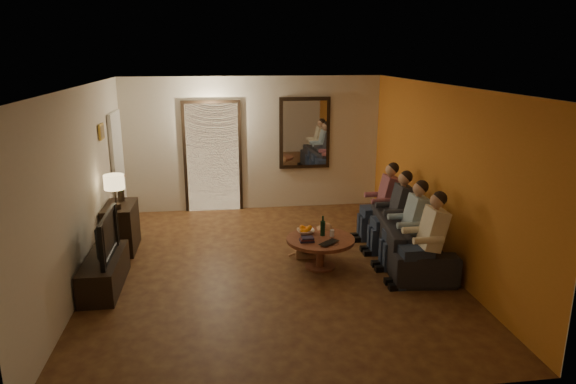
{
  "coord_description": "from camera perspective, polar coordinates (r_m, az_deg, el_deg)",
  "views": [
    {
      "loc": [
        -0.7,
        -6.89,
        3.04
      ],
      "look_at": [
        0.3,
        0.3,
        1.05
      ],
      "focal_mm": 32.0,
      "sensor_mm": 36.0,
      "label": 1
    }
  ],
  "objects": [
    {
      "name": "laptop",
      "position": [
        7.18,
        4.87,
        -5.77
      ],
      "size": [
        0.39,
        0.38,
        0.03
      ],
      "primitive_type": "imported",
      "rotation": [
        0.0,
        0.0,
        0.72
      ],
      "color": "black",
      "rests_on": "coffee_table"
    },
    {
      "name": "wine_glass",
      "position": [
        7.48,
        4.92,
        -4.57
      ],
      "size": [
        0.06,
        0.06,
        0.1
      ],
      "primitive_type": "cylinder",
      "color": "silver",
      "rests_on": "coffee_table"
    },
    {
      "name": "tv",
      "position": [
        7.12,
        -20.09,
        -4.62
      ],
      "size": [
        1.03,
        0.13,
        0.59
      ],
      "primitive_type": "imported",
      "rotation": [
        0.0,
        0.0,
        1.57
      ],
      "color": "black",
      "rests_on": "tv_stand"
    },
    {
      "name": "person_a",
      "position": [
        7.04,
        15.24,
        -5.5
      ],
      "size": [
        0.6,
        0.4,
        1.2
      ],
      "primitive_type": null,
      "color": "tan",
      "rests_on": "sofa"
    },
    {
      "name": "sofa",
      "position": [
        7.95,
        13.27,
        -5.09
      ],
      "size": [
        2.28,
        1.1,
        0.64
      ],
      "primitive_type": "imported",
      "rotation": [
        0.0,
        0.0,
        1.46
      ],
      "color": "black",
      "rests_on": "floor"
    },
    {
      "name": "ceiling",
      "position": [
        6.94,
        -2.16,
        11.68
      ],
      "size": [
        5.0,
        6.0,
        0.01
      ],
      "primitive_type": "cube",
      "color": "white",
      "rests_on": "back_wall"
    },
    {
      "name": "fridge_glimpse",
      "position": [
        10.11,
        -6.9,
        2.99
      ],
      "size": [
        0.45,
        0.03,
        1.7
      ],
      "primitive_type": "cube",
      "color": "silver",
      "rests_on": "floor"
    },
    {
      "name": "tv_stand",
      "position": [
        7.3,
        -19.72,
        -8.39
      ],
      "size": [
        0.45,
        1.29,
        0.43
      ],
      "primitive_type": "cube",
      "color": "black",
      "rests_on": "floor"
    },
    {
      "name": "coffee_table",
      "position": [
        7.5,
        3.61,
        -6.75
      ],
      "size": [
        1.18,
        1.18,
        0.45
      ],
      "primitive_type": "cylinder",
      "rotation": [
        0.0,
        0.0,
        0.22
      ],
      "color": "#5C2D1B",
      "rests_on": "floor"
    },
    {
      "name": "person_c",
      "position": [
        8.1,
        11.97,
        -2.56
      ],
      "size": [
        0.6,
        0.4,
        1.2
      ],
      "primitive_type": null,
      "color": "tan",
      "rests_on": "sofa"
    },
    {
      "name": "flower_vase",
      "position": [
        8.54,
        -18.13,
        0.48
      ],
      "size": [
        0.14,
        0.14,
        0.44
      ],
      "primitive_type": null,
      "color": "#B62913",
      "rests_on": "dresser"
    },
    {
      "name": "dresser",
      "position": [
        8.49,
        -18.05,
        -3.76
      ],
      "size": [
        0.45,
        0.84,
        0.74
      ],
      "primitive_type": "cube",
      "color": "black",
      "rests_on": "floor"
    },
    {
      "name": "white_door",
      "position": [
        9.57,
        -18.34,
        2.36
      ],
      "size": [
        0.06,
        0.85,
        2.04
      ],
      "primitive_type": "cube",
      "color": "white",
      "rests_on": "floor"
    },
    {
      "name": "table_lamp",
      "position": [
        8.1,
        -18.67,
        0.03
      ],
      "size": [
        0.3,
        0.3,
        0.54
      ],
      "primitive_type": null,
      "color": "beige",
      "rests_on": "dresser"
    },
    {
      "name": "framed_art",
      "position": [
        8.46,
        -20.03,
        6.32
      ],
      "size": [
        0.03,
        0.28,
        0.24
      ],
      "primitive_type": "cube",
      "color": "#B28C33",
      "rests_on": "left_wall"
    },
    {
      "name": "art_canvas",
      "position": [
        8.46,
        -19.93,
        6.33
      ],
      "size": [
        0.01,
        0.22,
        0.18
      ],
      "primitive_type": "cube",
      "color": "brown",
      "rests_on": "left_wall"
    },
    {
      "name": "oranges",
      "position": [
        7.56,
        1.98,
        -3.92
      ],
      "size": [
        0.2,
        0.2,
        0.08
      ],
      "primitive_type": null,
      "color": "orange",
      "rests_on": "bowl"
    },
    {
      "name": "person_b",
      "position": [
        7.56,
        13.49,
        -3.93
      ],
      "size": [
        0.6,
        0.4,
        1.2
      ],
      "primitive_type": null,
      "color": "tan",
      "rests_on": "sofa"
    },
    {
      "name": "wine_bottle",
      "position": [
        7.47,
        3.88,
        -3.74
      ],
      "size": [
        0.07,
        0.07,
        0.31
      ],
      "primitive_type": null,
      "color": "black",
      "rests_on": "coffee_table"
    },
    {
      "name": "floor",
      "position": [
        7.56,
        -1.96,
        -8.38
      ],
      "size": [
        5.0,
        6.0,
        0.01
      ],
      "primitive_type": "cube",
      "color": "#431E12",
      "rests_on": "ground"
    },
    {
      "name": "mirror_frame",
      "position": [
        10.11,
        1.86,
        6.56
      ],
      "size": [
        1.0,
        0.05,
        1.4
      ],
      "primitive_type": "cube",
      "color": "black",
      "rests_on": "back_wall"
    },
    {
      "name": "door_trim",
      "position": [
        10.06,
        -8.35,
        3.75
      ],
      "size": [
        1.12,
        0.04,
        2.22
      ],
      "primitive_type": "cube",
      "color": "black",
      "rests_on": "floor"
    },
    {
      "name": "dog",
      "position": [
        7.84,
        2.67,
        -5.3
      ],
      "size": [
        0.57,
        0.27,
        0.56
      ],
      "primitive_type": null,
      "rotation": [
        0.0,
        0.0,
        -0.06
      ],
      "color": "#B17F51",
      "rests_on": "floor"
    },
    {
      "name": "left_wall",
      "position": [
        7.33,
        -21.88,
        0.47
      ],
      "size": [
        0.02,
        6.0,
        2.6
      ],
      "primitive_type": "cube",
      "color": "beige",
      "rests_on": "floor"
    },
    {
      "name": "bowl",
      "position": [
        7.58,
        1.97,
        -4.41
      ],
      "size": [
        0.26,
        0.26,
        0.06
      ],
      "primitive_type": "imported",
      "color": "white",
      "rests_on": "coffee_table"
    },
    {
      "name": "kitchen_doorway",
      "position": [
        10.07,
        -8.35,
        3.76
      ],
      "size": [
        1.0,
        0.06,
        2.1
      ],
      "primitive_type": "cube",
      "color": "#FFE0A5",
      "rests_on": "floor"
    },
    {
      "name": "orange_accent",
      "position": [
        7.79,
        16.49,
        1.78
      ],
      "size": [
        0.01,
        6.0,
        2.6
      ],
      "primitive_type": "cube",
      "color": "orange",
      "rests_on": "right_wall"
    },
    {
      "name": "back_wall",
      "position": [
        10.07,
        -3.83,
        5.34
      ],
      "size": [
        5.0,
        0.02,
        2.6
      ],
      "primitive_type": "cube",
      "color": "beige",
      "rests_on": "floor"
    },
    {
      "name": "person_d",
      "position": [
        8.64,
        10.65,
        -1.36
      ],
      "size": [
        0.6,
        0.4,
        1.2
      ],
      "primitive_type": null,
      "color": "tan",
      "rests_on": "sofa"
    },
    {
      "name": "front_wall",
      "position": [
        4.32,
        2.12,
        -8.43
      ],
      "size": [
        5.0,
        0.02,
        2.6
      ],
      "primitive_type": "cube",
      "color": "beige",
      "rests_on": "floor"
    },
    {
      "name": "right_wall",
      "position": [
        7.79,
        16.56,
        1.79
      ],
      "size": [
        0.02,
        6.0,
        2.6
      ],
      "primitive_type": "cube",
      "color": "beige",
      "rests_on": "floor"
    },
    {
      "name": "book_stack",
      "position": [
        7.27,
        2.09,
        -5.24
      ],
      "size": [
        0.2,
        0.15,
        0.07
      ],
      "primitive_type": null,
      "color": "black",
      "rests_on": "coffee_table"
    },
    {
      "name": "mirror_glass",
      "position": [
        10.08,
        1.89,
        6.53
      ],
      "size": [
        0.86,
        0.02,
        1.26
      ],
      "primitive_type": "cube",
      "color": "white",
      "rests_on": "back_wall"
    }
  ]
}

